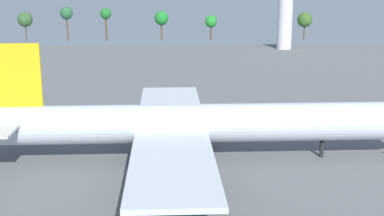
{
  "coord_description": "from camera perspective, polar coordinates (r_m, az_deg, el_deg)",
  "views": [
    {
      "loc": [
        -4.03,
        -81.6,
        29.2
      ],
      "look_at": [
        0.0,
        0.0,
        8.56
      ],
      "focal_mm": 49.59,
      "sensor_mm": 36.0,
      "label": 1
    }
  ],
  "objects": [
    {
      "name": "tree_line_backdrop",
      "position": [
        243.68,
        -3.9,
        9.58
      ],
      "size": [
        133.5,
        6.83,
        15.22
      ],
      "color": "#51381E",
      "rests_on": "ground_plane"
    },
    {
      "name": "catering_truck",
      "position": [
        109.15,
        9.31,
        -0.99
      ],
      "size": [
        4.4,
        3.15,
        2.03
      ],
      "color": "#333338",
      "rests_on": "ground_plane"
    },
    {
      "name": "ground_plane",
      "position": [
        86.76,
        0.0,
        -5.49
      ],
      "size": [
        289.51,
        289.51,
        0.0
      ],
      "primitive_type": "plane",
      "color": "slate"
    },
    {
      "name": "cargo_airplane",
      "position": [
        84.93,
        -0.32,
        -1.72
      ],
      "size": [
        72.38,
        61.27,
        19.03
      ],
      "color": "silver",
      "rests_on": "ground_plane"
    }
  ]
}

